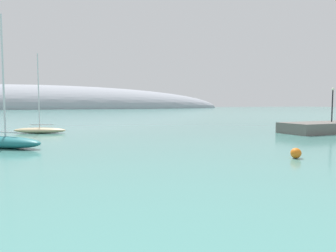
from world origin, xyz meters
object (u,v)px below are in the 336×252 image
object	(u,v)px
harbor_lamp_post	(332,101)
sailboat_teal_mid_mooring	(6,141)
mooring_buoy_orange	(296,153)
sailboat_sand_near_shore	(40,130)

from	to	relation	value
harbor_lamp_post	sailboat_teal_mid_mooring	bearing A→B (deg)	-179.29
mooring_buoy_orange	sailboat_sand_near_shore	bearing A→B (deg)	123.04
sailboat_teal_mid_mooring	mooring_buoy_orange	bearing A→B (deg)	5.95
sailboat_sand_near_shore	harbor_lamp_post	bearing A→B (deg)	-176.78
sailboat_teal_mid_mooring	harbor_lamp_post	xyz separation A→B (m)	(37.88, 0.47, 3.47)
sailboat_sand_near_shore	mooring_buoy_orange	bearing A→B (deg)	145.13
sailboat_sand_near_shore	mooring_buoy_orange	size ratio (longest dim) A/B	14.02
harbor_lamp_post	sailboat_sand_near_shore	bearing A→B (deg)	161.13
sailboat_teal_mid_mooring	harbor_lamp_post	size ratio (longest dim) A/B	2.46
sailboat_sand_near_shore	sailboat_teal_mid_mooring	world-z (taller)	sailboat_teal_mid_mooring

